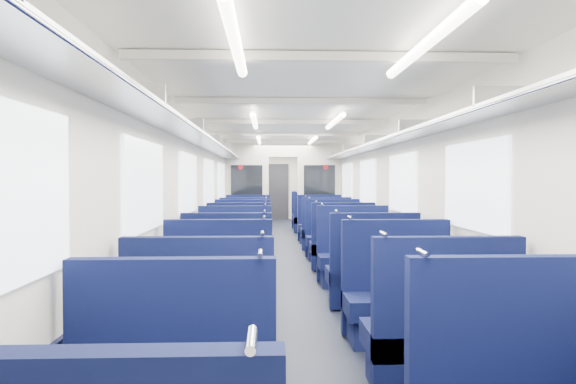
# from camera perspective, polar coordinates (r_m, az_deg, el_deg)

# --- Properties ---
(floor) EXTENTS (2.80, 18.00, 0.01)m
(floor) POSITION_cam_1_polar(r_m,az_deg,el_deg) (9.58, -0.05, -7.36)
(floor) COLOR black
(floor) RESTS_ON ground
(ceiling) EXTENTS (2.80, 18.00, 0.01)m
(ceiling) POSITION_cam_1_polar(r_m,az_deg,el_deg) (9.50, -0.05, 6.78)
(ceiling) COLOR white
(ceiling) RESTS_ON wall_left
(wall_left) EXTENTS (0.02, 18.00, 2.35)m
(wall_left) POSITION_cam_1_polar(r_m,az_deg,el_deg) (9.52, -8.50, -0.32)
(wall_left) COLOR beige
(wall_left) RESTS_ON floor
(dado_left) EXTENTS (0.03, 17.90, 0.70)m
(dado_left) POSITION_cam_1_polar(r_m,az_deg,el_deg) (9.58, -8.39, -5.26)
(dado_left) COLOR #101435
(dado_left) RESTS_ON floor
(wall_right) EXTENTS (0.02, 18.00, 2.35)m
(wall_right) POSITION_cam_1_polar(r_m,az_deg,el_deg) (9.63, 8.31, -0.30)
(wall_right) COLOR beige
(wall_right) RESTS_ON floor
(dado_right) EXTENTS (0.03, 17.90, 0.70)m
(dado_right) POSITION_cam_1_polar(r_m,az_deg,el_deg) (9.68, 8.20, -5.19)
(dado_right) COLOR #101435
(dado_right) RESTS_ON floor
(wall_far) EXTENTS (2.80, 0.02, 2.35)m
(wall_far) POSITION_cam_1_polar(r_m,az_deg,el_deg) (18.46, -1.12, 0.60)
(wall_far) COLOR beige
(wall_far) RESTS_ON floor
(luggage_rack_left) EXTENTS (0.36, 17.40, 0.18)m
(luggage_rack_left) POSITION_cam_1_polar(r_m,az_deg,el_deg) (9.51, -7.39, 4.49)
(luggage_rack_left) COLOR #B2B5BA
(luggage_rack_left) RESTS_ON wall_left
(luggage_rack_right) EXTENTS (0.36, 17.40, 0.18)m
(luggage_rack_right) POSITION_cam_1_polar(r_m,az_deg,el_deg) (9.60, 7.23, 4.46)
(luggage_rack_right) COLOR #B2B5BA
(luggage_rack_right) RESTS_ON wall_right
(windows) EXTENTS (2.78, 15.60, 0.75)m
(windows) POSITION_cam_1_polar(r_m,az_deg,el_deg) (9.01, 0.07, 1.15)
(windows) COLOR white
(windows) RESTS_ON wall_left
(ceiling_fittings) EXTENTS (2.70, 16.06, 0.11)m
(ceiling_fittings) POSITION_cam_1_polar(r_m,az_deg,el_deg) (9.24, 0.02, 6.55)
(ceiling_fittings) COLOR silver
(ceiling_fittings) RESTS_ON ceiling
(end_door) EXTENTS (0.75, 0.06, 2.00)m
(end_door) POSITION_cam_1_polar(r_m,az_deg,el_deg) (18.41, -1.11, 0.05)
(end_door) COLOR black
(end_door) RESTS_ON floor
(bulkhead) EXTENTS (2.80, 0.10, 2.35)m
(bulkhead) POSITION_cam_1_polar(r_m,az_deg,el_deg) (12.27, -0.55, 0.38)
(bulkhead) COLOR silver
(bulkhead) RESTS_ON floor
(seat_4) EXTENTS (1.01, 0.56, 1.13)m
(seat_4) POSITION_cam_1_polar(r_m,az_deg,el_deg) (3.72, -9.74, -16.28)
(seat_4) COLOR #0D1440
(seat_4) RESTS_ON floor
(seat_5) EXTENTS (1.01, 0.56, 1.13)m
(seat_5) POSITION_cam_1_polar(r_m,az_deg,el_deg) (3.83, 16.65, -15.79)
(seat_5) COLOR #0D1440
(seat_5) RESTS_ON floor
(seat_6) EXTENTS (1.01, 0.56, 1.13)m
(seat_6) POSITION_cam_1_polar(r_m,az_deg,el_deg) (4.80, -7.94, -12.19)
(seat_6) COLOR #0D1440
(seat_6) RESTS_ON floor
(seat_7) EXTENTS (1.01, 0.56, 1.13)m
(seat_7) POSITION_cam_1_polar(r_m,az_deg,el_deg) (4.85, 12.33, -12.04)
(seat_7) COLOR #0D1440
(seat_7) RESTS_ON floor
(seat_8) EXTENTS (1.01, 0.56, 1.13)m
(seat_8) POSITION_cam_1_polar(r_m,az_deg,el_deg) (5.95, -6.79, -9.47)
(seat_8) COLOR #0D1440
(seat_8) RESTS_ON floor
(seat_9) EXTENTS (1.01, 0.56, 1.13)m
(seat_9) POSITION_cam_1_polar(r_m,az_deg,el_deg) (6.00, 9.39, -9.39)
(seat_9) COLOR #0D1440
(seat_9) RESTS_ON floor
(seat_10) EXTENTS (1.01, 0.56, 1.13)m
(seat_10) POSITION_cam_1_polar(r_m,az_deg,el_deg) (7.08, -6.05, -7.69)
(seat_10) COLOR #0D1440
(seat_10) RESTS_ON floor
(seat_11) EXTENTS (1.01, 0.56, 1.13)m
(seat_11) POSITION_cam_1_polar(r_m,az_deg,el_deg) (7.19, 7.40, -7.56)
(seat_11) COLOR #0D1440
(seat_11) RESTS_ON floor
(seat_12) EXTENTS (1.01, 0.56, 1.13)m
(seat_12) POSITION_cam_1_polar(r_m,az_deg,el_deg) (8.29, -5.48, -6.34)
(seat_12) COLOR #0D1440
(seat_12) RESTS_ON floor
(seat_13) EXTENTS (1.01, 0.56, 1.13)m
(seat_13) POSITION_cam_1_polar(r_m,az_deg,el_deg) (8.32, 6.06, -6.31)
(seat_13) COLOR #0D1440
(seat_13) RESTS_ON floor
(seat_14) EXTENTS (1.01, 0.56, 1.13)m
(seat_14) POSITION_cam_1_polar(r_m,az_deg,el_deg) (9.27, -5.14, -5.50)
(seat_14) COLOR #0D1440
(seat_14) RESTS_ON floor
(seat_15) EXTENTS (1.01, 0.56, 1.13)m
(seat_15) POSITION_cam_1_polar(r_m,az_deg,el_deg) (9.39, 5.09, -5.40)
(seat_15) COLOR #0D1440
(seat_15) RESTS_ON floor
(seat_16) EXTENTS (1.01, 0.56, 1.13)m
(seat_16) POSITION_cam_1_polar(r_m,az_deg,el_deg) (10.39, -4.82, -4.73)
(seat_16) COLOR #0D1440
(seat_16) RESTS_ON floor
(seat_17) EXTENTS (1.01, 0.56, 1.13)m
(seat_17) POSITION_cam_1_polar(r_m,az_deg,el_deg) (10.56, 4.27, -4.63)
(seat_17) COLOR #0D1440
(seat_17) RESTS_ON floor
(seat_18) EXTENTS (1.01, 0.56, 1.13)m
(seat_18) POSITION_cam_1_polar(r_m,az_deg,el_deg) (11.68, -4.53, -4.03)
(seat_18) COLOR #0D1440
(seat_18) RESTS_ON floor
(seat_19) EXTENTS (1.01, 0.56, 1.13)m
(seat_19) POSITION_cam_1_polar(r_m,az_deg,el_deg) (11.76, 3.60, -3.99)
(seat_19) COLOR #0D1440
(seat_19) RESTS_ON floor
(seat_20) EXTENTS (1.01, 0.56, 1.13)m
(seat_20) POSITION_cam_1_polar(r_m,az_deg,el_deg) (13.57, -4.21, -3.25)
(seat_20) COLOR #0D1440
(seat_20) RESTS_ON floor
(seat_21) EXTENTS (1.01, 0.56, 1.13)m
(seat_21) POSITION_cam_1_polar(r_m,az_deg,el_deg) (13.80, 2.73, -3.17)
(seat_21) COLOR #0D1440
(seat_21) RESTS_ON floor
(seat_22) EXTENTS (1.01, 0.56, 1.13)m
(seat_22) POSITION_cam_1_polar(r_m,az_deg,el_deg) (14.80, -4.05, -2.85)
(seat_22) COLOR #0D1440
(seat_22) RESTS_ON floor
(seat_23) EXTENTS (1.01, 0.56, 1.13)m
(seat_23) POSITION_cam_1_polar(r_m,az_deg,el_deg) (14.79, 2.39, -2.85)
(seat_23) COLOR #0D1440
(seat_23) RESTS_ON floor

